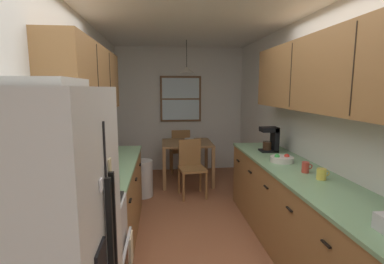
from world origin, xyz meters
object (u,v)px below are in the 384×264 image
dining_table (187,149)px  mug_spare (322,174)px  dining_chair_near (191,165)px  coffee_maker (271,139)px  dining_chair_far (180,149)px  trash_bin (143,178)px  table_serving_bowl (189,140)px  microwave_over_range (48,105)px  mug_by_coffeemaker (306,167)px  fruit_bowl (282,159)px  storage_canister (91,174)px

dining_table → mug_spare: 2.91m
dining_chair_near → coffee_maker: bearing=-43.4°
dining_chair_far → trash_bin: dining_chair_far is taller
dining_table → dining_chair_far: dining_chair_far is taller
dining_chair_far → table_serving_bowl: size_ratio=5.21×
microwave_over_range → mug_by_coffeemaker: microwave_over_range is taller
table_serving_bowl → microwave_over_range: bearing=-110.6°
mug_by_coffeemaker → fruit_bowl: 0.43m
mug_by_coffeemaker → table_serving_bowl: size_ratio=0.63×
dining_table → coffee_maker: bearing=-57.6°
mug_by_coffeemaker → table_serving_bowl: (-0.91, 2.55, -0.17)m
table_serving_bowl → dining_chair_far: bearing=102.7°
trash_bin → table_serving_bowl: (0.81, 0.67, 0.49)m
trash_bin → fruit_bowl: 2.29m
dining_chair_near → mug_spare: 2.35m
coffee_maker → table_serving_bowl: size_ratio=1.88×
storage_canister → table_serving_bowl: (1.11, 2.70, -0.21)m
trash_bin → mug_spare: mug_spare is taller
dining_chair_far → fruit_bowl: fruit_bowl is taller
dining_chair_near → mug_spare: mug_spare is taller
coffee_maker → table_serving_bowl: bearing=120.3°
dining_table → mug_by_coffeemaker: bearing=-69.0°
trash_bin → fruit_bowl: size_ratio=2.29×
coffee_maker → mug_by_coffeemaker: (-0.02, -0.96, -0.12)m
dining_chair_far → trash_bin: size_ratio=1.52×
trash_bin → fruit_bowl: fruit_bowl is taller
mug_spare → fruit_bowl: (-0.10, 0.65, -0.02)m
dining_chair_far → table_serving_bowl: dining_chair_far is taller
mug_spare → table_serving_bowl: size_ratio=0.71×
dining_chair_near → mug_spare: (0.98, -2.09, 0.45)m
mug_spare → table_serving_bowl: (-0.95, 2.77, -0.17)m
microwave_over_range → table_serving_bowl: size_ratio=3.49×
microwave_over_range → dining_chair_far: 4.12m
microwave_over_range → coffee_maker: (2.14, 1.65, -0.55)m
fruit_bowl → trash_bin: bearing=138.9°
mug_by_coffeemaker → fruit_bowl: mug_by_coffeemaker is taller
table_serving_bowl → mug_spare: bearing=-71.1°
dining_chair_near → table_serving_bowl: 0.74m
dining_chair_near → storage_canister: (-1.08, -2.02, 0.49)m
microwave_over_range → storage_canister: 0.84m
dining_chair_far → coffee_maker: 2.47m
fruit_bowl → dining_chair_near: bearing=121.4°
mug_spare → coffee_maker: bearing=91.1°
dining_table → microwave_over_range: bearing=-110.2°
storage_canister → table_serving_bowl: storage_canister is taller
dining_chair_far → dining_chair_near: bearing=-85.6°
microwave_over_range → mug_spare: (2.17, 0.47, -0.67)m
microwave_over_range → dining_chair_far: microwave_over_range is taller
dining_chair_near → fruit_bowl: size_ratio=3.49×
dining_table → dining_chair_near: (0.02, -0.63, -0.14)m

